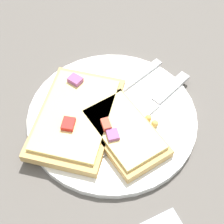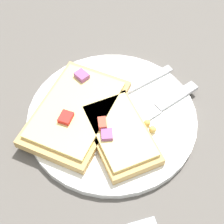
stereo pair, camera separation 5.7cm
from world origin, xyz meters
TOP-DOWN VIEW (x-y plane):
  - ground_plane at (0.00, 0.00)m, footprint 4.00×4.00m
  - plate at (0.00, 0.00)m, footprint 0.26×0.26m
  - fork at (-0.01, -0.03)m, footprint 0.21×0.08m
  - knife at (-0.06, 0.01)m, footprint 0.20×0.09m
  - pizza_slice_main at (0.05, -0.02)m, footprint 0.20×0.20m
  - pizza_slice_corner at (-0.00, 0.04)m, footprint 0.10×0.14m
  - crumb_scatter at (-0.00, -0.00)m, footprint 0.15×0.18m

SIDE VIEW (x-z plane):
  - ground_plane at x=0.00m, z-range 0.00..0.00m
  - plate at x=0.00m, z-range 0.00..0.01m
  - knife at x=-0.06m, z-range 0.01..0.02m
  - fork at x=-0.01m, z-range 0.01..0.02m
  - crumb_scatter at x=0.00m, z-range 0.01..0.02m
  - pizza_slice_main at x=0.05m, z-range 0.01..0.04m
  - pizza_slice_corner at x=0.00m, z-range 0.01..0.04m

